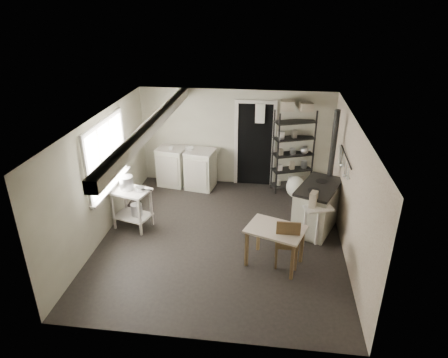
# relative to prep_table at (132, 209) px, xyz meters

# --- Properties ---
(floor) EXTENTS (5.00, 5.00, 0.00)m
(floor) POSITION_rel_prep_table_xyz_m (1.80, -0.17, -0.40)
(floor) COLOR black
(floor) RESTS_ON ground
(ceiling) EXTENTS (5.00, 5.00, 0.00)m
(ceiling) POSITION_rel_prep_table_xyz_m (1.80, -0.17, 1.90)
(ceiling) COLOR beige
(ceiling) RESTS_ON wall_back
(wall_back) EXTENTS (4.50, 0.02, 2.30)m
(wall_back) POSITION_rel_prep_table_xyz_m (1.80, 2.33, 0.75)
(wall_back) COLOR #B5B29B
(wall_back) RESTS_ON ground
(wall_front) EXTENTS (4.50, 0.02, 2.30)m
(wall_front) POSITION_rel_prep_table_xyz_m (1.80, -2.67, 0.75)
(wall_front) COLOR #B5B29B
(wall_front) RESTS_ON ground
(wall_left) EXTENTS (0.02, 5.00, 2.30)m
(wall_left) POSITION_rel_prep_table_xyz_m (-0.45, -0.17, 0.75)
(wall_left) COLOR #B5B29B
(wall_left) RESTS_ON ground
(wall_right) EXTENTS (0.02, 5.00, 2.30)m
(wall_right) POSITION_rel_prep_table_xyz_m (4.05, -0.17, 0.75)
(wall_right) COLOR #B5B29B
(wall_right) RESTS_ON ground
(window) EXTENTS (0.12, 1.76, 1.28)m
(window) POSITION_rel_prep_table_xyz_m (-0.42, 0.03, 1.10)
(window) COLOR beige
(window) RESTS_ON wall_left
(doorway) EXTENTS (0.96, 0.10, 2.08)m
(doorway) POSITION_rel_prep_table_xyz_m (2.25, 2.30, 0.60)
(doorway) COLOR beige
(doorway) RESTS_ON ground
(ceiling_beam) EXTENTS (0.18, 5.00, 0.18)m
(ceiling_beam) POSITION_rel_prep_table_xyz_m (0.60, -0.17, 1.80)
(ceiling_beam) COLOR beige
(ceiling_beam) RESTS_ON ceiling
(wallpaper_panel) EXTENTS (0.01, 5.00, 2.30)m
(wallpaper_panel) POSITION_rel_prep_table_xyz_m (4.04, -0.17, 0.75)
(wallpaper_panel) COLOR #BAAC97
(wallpaper_panel) RESTS_ON wall_right
(utensil_rail) EXTENTS (0.06, 1.20, 0.44)m
(utensil_rail) POSITION_rel_prep_table_xyz_m (3.99, 0.43, 1.15)
(utensil_rail) COLOR silver
(utensil_rail) RESTS_ON wall_right
(prep_table) EXTENTS (0.82, 0.68, 0.81)m
(prep_table) POSITION_rel_prep_table_xyz_m (0.00, 0.00, 0.00)
(prep_table) COLOR beige
(prep_table) RESTS_ON ground
(stockpot) EXTENTS (0.34, 0.34, 0.28)m
(stockpot) POSITION_rel_prep_table_xyz_m (-0.07, 0.04, 0.54)
(stockpot) COLOR silver
(stockpot) RESTS_ON prep_table
(saucepan) EXTENTS (0.21, 0.21, 0.10)m
(saucepan) POSITION_rel_prep_table_xyz_m (0.20, -0.01, 0.45)
(saucepan) COLOR silver
(saucepan) RESTS_ON prep_table
(bucket) EXTENTS (0.24, 0.24, 0.24)m
(bucket) POSITION_rel_prep_table_xyz_m (0.08, 0.01, -0.02)
(bucket) COLOR silver
(bucket) RESTS_ON prep_table
(base_cabinets) EXTENTS (1.50, 0.84, 0.93)m
(base_cabinets) POSITION_rel_prep_table_xyz_m (0.65, 2.01, 0.06)
(base_cabinets) COLOR beige
(base_cabinets) RESTS_ON ground
(mixing_bowl) EXTENTS (0.35, 0.35, 0.08)m
(mixing_bowl) POSITION_rel_prep_table_xyz_m (0.75, 1.97, 0.56)
(mixing_bowl) COLOR silver
(mixing_bowl) RESTS_ON base_cabinets
(counter_cup) EXTENTS (0.13, 0.13, 0.09)m
(counter_cup) POSITION_rel_prep_table_xyz_m (0.33, 1.91, 0.57)
(counter_cup) COLOR silver
(counter_cup) RESTS_ON base_cabinets
(shelf_rack) EXTENTS (0.98, 0.67, 1.92)m
(shelf_rack) POSITION_rel_prep_table_xyz_m (3.14, 2.13, 0.55)
(shelf_rack) COLOR black
(shelf_rack) RESTS_ON ground
(shelf_jar) EXTENTS (0.11, 0.11, 0.19)m
(shelf_jar) POSITION_rel_prep_table_xyz_m (2.82, 2.15, 0.97)
(shelf_jar) COLOR silver
(shelf_jar) RESTS_ON shelf_rack
(storage_box_a) EXTENTS (0.31, 0.28, 0.21)m
(storage_box_a) POSITION_rel_prep_table_xyz_m (2.95, 2.11, 1.61)
(storage_box_a) COLOR beige
(storage_box_a) RESTS_ON shelf_rack
(storage_box_b) EXTENTS (0.32, 0.30, 0.18)m
(storage_box_b) POSITION_rel_prep_table_xyz_m (3.35, 2.10, 1.59)
(storage_box_b) COLOR beige
(storage_box_b) RESTS_ON shelf_rack
(stove) EXTENTS (1.05, 1.33, 0.92)m
(stove) POSITION_rel_prep_table_xyz_m (3.60, 0.44, 0.04)
(stove) COLOR beige
(stove) RESTS_ON ground
(stovepipe) EXTENTS (0.12, 0.12, 1.41)m
(stovepipe) POSITION_rel_prep_table_xyz_m (3.84, 0.93, 1.19)
(stovepipe) COLOR black
(stovepipe) RESTS_ON stove
(side_ledge) EXTENTS (0.57, 0.43, 0.79)m
(side_ledge) POSITION_rel_prep_table_xyz_m (3.54, -0.18, 0.03)
(side_ledge) COLOR beige
(side_ledge) RESTS_ON ground
(oats_box) EXTENTS (0.17, 0.22, 0.28)m
(oats_box) POSITION_rel_prep_table_xyz_m (3.44, -0.16, 0.61)
(oats_box) COLOR beige
(oats_box) RESTS_ON side_ledge
(work_table) EXTENTS (1.10, 0.93, 0.71)m
(work_table) POSITION_rel_prep_table_xyz_m (2.79, -0.86, -0.02)
(work_table) COLOR beige
(work_table) RESTS_ON ground
(table_cup) EXTENTS (0.11, 0.11, 0.09)m
(table_cup) POSITION_rel_prep_table_xyz_m (2.96, -0.92, 0.40)
(table_cup) COLOR silver
(table_cup) RESTS_ON work_table
(chair) EXTENTS (0.39, 0.41, 0.94)m
(chair) POSITION_rel_prep_table_xyz_m (2.99, -0.83, 0.08)
(chair) COLOR brown
(chair) RESTS_ON ground
(flour_sack) EXTENTS (0.44, 0.38, 0.51)m
(flour_sack) POSITION_rel_prep_table_xyz_m (3.24, 1.71, -0.16)
(flour_sack) COLOR white
(flour_sack) RESTS_ON ground
(floor_crock) EXTENTS (0.15, 0.15, 0.15)m
(floor_crock) POSITION_rel_prep_table_xyz_m (3.19, -0.10, -0.33)
(floor_crock) COLOR silver
(floor_crock) RESTS_ON ground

